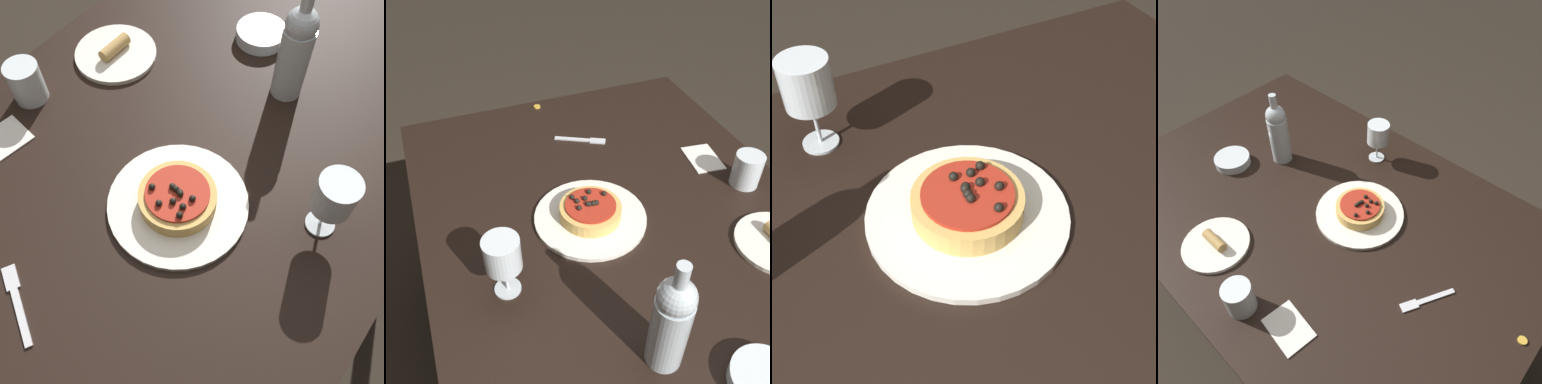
# 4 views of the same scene
# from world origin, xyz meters

# --- Properties ---
(dining_table) EXTENTS (1.54, 1.03, 0.78)m
(dining_table) POSITION_xyz_m (0.00, 0.00, 0.70)
(dining_table) COLOR black
(dining_table) RESTS_ON ground_plane
(dinner_plate) EXTENTS (0.30, 0.30, 0.01)m
(dinner_plate) POSITION_xyz_m (-0.13, -0.08, 0.79)
(dinner_plate) COLOR white
(dinner_plate) RESTS_ON dining_table
(pizza) EXTENTS (0.16, 0.16, 0.05)m
(pizza) POSITION_xyz_m (-0.13, -0.08, 0.81)
(pizza) COLOR tan
(pizza) RESTS_ON dinner_plate
(wine_glass) EXTENTS (0.08, 0.08, 0.16)m
(wine_glass) POSITION_xyz_m (0.02, -0.34, 0.90)
(wine_glass) COLOR silver
(wine_glass) RESTS_ON dining_table
(wine_bottle) EXTENTS (0.07, 0.07, 0.28)m
(wine_bottle) POSITION_xyz_m (0.29, -0.09, 0.91)
(wine_bottle) COLOR #B2BCC1
(wine_bottle) RESTS_ON dining_table
(water_cup) EXTENTS (0.08, 0.08, 0.10)m
(water_cup) POSITION_xyz_m (-0.11, 0.40, 0.83)
(water_cup) COLOR silver
(water_cup) RESTS_ON dining_table
(side_bowl) EXTENTS (0.13, 0.13, 0.03)m
(side_bowl) POSITION_xyz_m (0.41, 0.06, 0.80)
(side_bowl) COLOR silver
(side_bowl) RESTS_ON dining_table
(fork) EXTENTS (0.10, 0.16, 0.00)m
(fork) POSITION_xyz_m (-0.47, 0.04, 0.78)
(fork) COLOR silver
(fork) RESTS_ON dining_table
(paper_napkin) EXTENTS (0.14, 0.11, 0.00)m
(paper_napkin) POSITION_xyz_m (-0.25, 0.35, 0.78)
(paper_napkin) COLOR silver
(paper_napkin) RESTS_ON dining_table
(bottle_cap) EXTENTS (0.02, 0.02, 0.01)m
(bottle_cap) POSITION_xyz_m (-0.73, -0.04, 0.78)
(bottle_cap) COLOR gold
(bottle_cap) RESTS_ON dining_table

